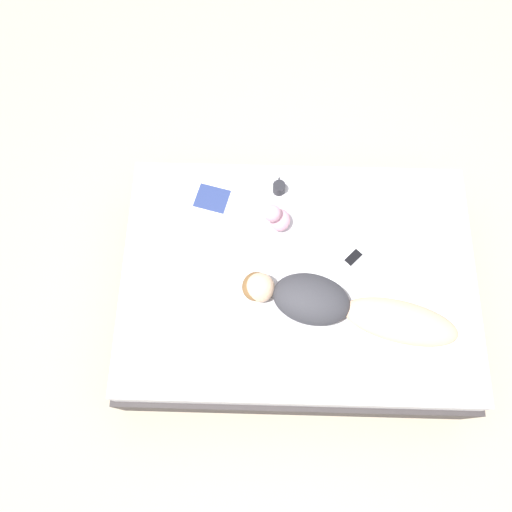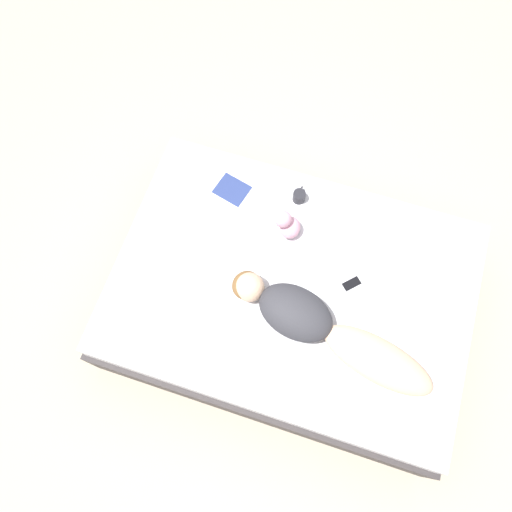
# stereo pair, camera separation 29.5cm
# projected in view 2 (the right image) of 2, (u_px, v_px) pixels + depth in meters

# --- Properties ---
(ground_plane) EXTENTS (12.00, 12.00, 0.00)m
(ground_plane) POSITION_uv_depth(u_px,v_px,m) (287.00, 310.00, 3.47)
(ground_plane) COLOR #B7A88E
(bed) EXTENTS (1.54, 2.17, 0.57)m
(bed) POSITION_uv_depth(u_px,v_px,m) (290.00, 299.00, 3.21)
(bed) COLOR #383333
(bed) RESTS_ON ground_plane
(person) EXTENTS (0.49, 1.25, 0.19)m
(person) POSITION_uv_depth(u_px,v_px,m) (322.00, 328.00, 2.77)
(person) COLOR #DBB28E
(person) RESTS_ON bed
(open_magazine) EXTENTS (0.57, 0.41, 0.01)m
(open_magazine) POSITION_uv_depth(u_px,v_px,m) (221.00, 205.00, 3.12)
(open_magazine) COLOR white
(open_magazine) RESTS_ON bed
(coffee_mug) EXTENTS (0.11, 0.08, 0.08)m
(coffee_mug) POSITION_uv_depth(u_px,v_px,m) (299.00, 196.00, 3.10)
(coffee_mug) COLOR #232328
(coffee_mug) RESTS_ON bed
(cell_phone) EXTENTS (0.14, 0.14, 0.01)m
(cell_phone) POSITION_uv_depth(u_px,v_px,m) (351.00, 284.00, 2.94)
(cell_phone) COLOR silver
(cell_phone) RESTS_ON bed
(plush_toy) EXTENTS (0.14, 0.16, 0.20)m
(plush_toy) POSITION_uv_depth(u_px,v_px,m) (287.00, 225.00, 2.98)
(plush_toy) COLOR #DB9EB2
(plush_toy) RESTS_ON bed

